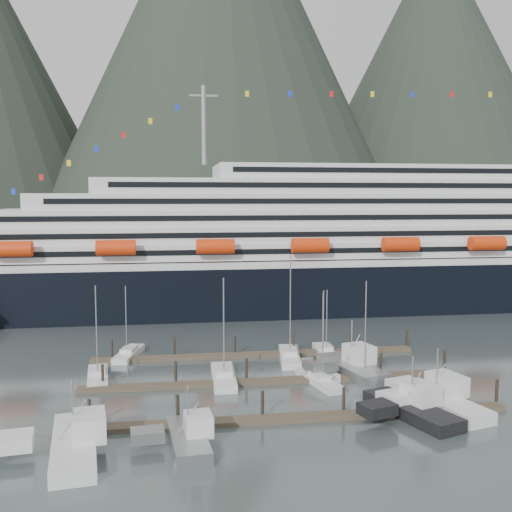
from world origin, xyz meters
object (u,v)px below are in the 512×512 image
Objects in this scene: sailboat_g at (290,357)px; trawler_e at (350,367)px; sailboat_h at (362,373)px; sailboat_a at (98,377)px; trawler_d at (410,408)px; trawler_b at (187,438)px; sailboat_e at (129,354)px; trawler_c at (435,398)px; sailboat_b at (223,378)px; cruise_ship at (387,250)px; sailboat_c at (320,370)px; trawler_a at (72,443)px; sailboat_f at (325,352)px; sailboat_d at (319,381)px.

sailboat_g is 1.22× the size of trawler_e.
sailboat_g is at bearing 34.20° from sailboat_h.
sailboat_a is 1.01× the size of trawler_d.
sailboat_h reaches higher than trawler_d.
trawler_e is (6.59, -8.19, 0.56)m from sailboat_g.
sailboat_a is 1.26× the size of trawler_b.
sailboat_e is 0.75× the size of trawler_c.
sailboat_a is 27.17m from sailboat_g.
sailboat_b reaches higher than trawler_c.
cruise_ship is 56.82m from sailboat_h.
sailboat_a is at bearing 82.05° from sailboat_b.
sailboat_c is 0.88× the size of trawler_e.
trawler_a reaches higher than trawler_d.
sailboat_g reaches higher than sailboat_h.
sailboat_f is at bearing 3.61° from sailboat_h.
trawler_e is at bearing -100.26° from sailboat_e.
sailboat_h is at bearing -90.12° from sailboat_b.
sailboat_b reaches higher than trawler_b.
sailboat_d reaches higher than trawler_d.
sailboat_h reaches higher than sailboat_c.
trawler_d is at bearing -123.65° from sailboat_a.
sailboat_a is 28.62m from sailboat_d.
sailboat_e is at bearing 60.56° from sailboat_c.
sailboat_b is 0.94× the size of trawler_c.
cruise_ship reaches higher than trawler_e.
sailboat_h is (7.87, -9.19, -0.02)m from sailboat_g.
sailboat_d is at bearing -107.62° from sailboat_a.
cruise_ship is at bearing -42.03° from sailboat_e.
trawler_e is (-1.71, 15.97, 0.07)m from trawler_d.
cruise_ship is at bearing -46.76° from trawler_a.
sailboat_d is at bearing 159.65° from sailboat_c.
sailboat_a is at bearing -7.25° from trawler_a.
trawler_a reaches higher than trawler_c.
trawler_b is at bearing 80.91° from trawler_d.
trawler_d is (24.14, 4.16, 0.08)m from trawler_b.
cruise_ship is 16.37× the size of trawler_d.
trawler_e is at bearing -110.43° from sailboat_c.
trawler_e is at bearing -86.91° from sailboat_b.
cruise_ship is 16.05× the size of trawler_e.
trawler_c is at bearing -117.54° from sailboat_b.
sailboat_c is 0.77× the size of trawler_c.
trawler_e reaches higher than trawler_c.
sailboat_h is (-22.59, -50.82, -11.62)m from cruise_ship.
trawler_a is 1.40× the size of trawler_b.
sailboat_e is (-53.75, -36.48, -11.65)m from cruise_ship.
trawler_b is (-15.84, -28.32, 0.41)m from sailboat_g.
cruise_ship is at bearing -38.45° from trawler_b.
sailboat_f reaches higher than trawler_b.
sailboat_d is 14.76m from trawler_c.
sailboat_c is 1.12× the size of trawler_b.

